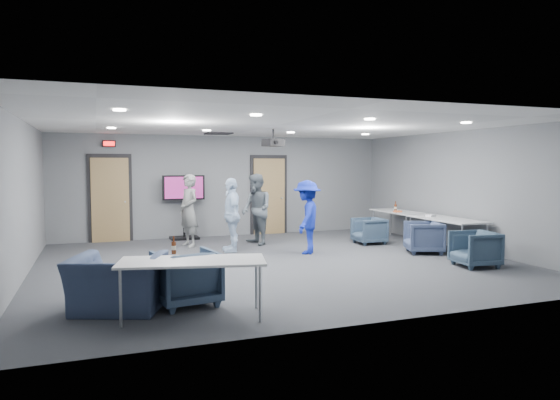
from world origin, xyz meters
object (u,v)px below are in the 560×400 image
object	(u,v)px
person_a	(189,211)
chair_front_a	(186,278)
bottle_right	(395,208)
chair_front_b	(117,284)
projector	(273,142)
chair_right_a	(369,231)
chair_right_c	(475,249)
bottle_front	(174,247)
chair_right_b	(424,237)
table_right_b	(447,220)
tv_stand	(184,203)
table_right_a	(398,213)
person_c	(232,215)
table_front_left	(192,264)
person_b	(256,209)
person_d	(307,217)

from	to	relation	value
person_a	chair_front_a	world-z (taller)	person_a
person_a	bottle_right	xyz separation A→B (m)	(5.18, -0.76, -0.03)
chair_front_b	projector	distance (m)	5.16
chair_right_a	chair_front_a	world-z (taller)	chair_front_a
chair_right_c	bottle_front	bearing A→B (deg)	-75.12
chair_right_b	projector	bearing A→B (deg)	-87.16
chair_right_b	chair_right_c	xyz separation A→B (m)	(0.00, -1.57, -0.01)
chair_front_a	person_a	bearing A→B (deg)	-110.00
table_right_b	person_a	bearing A→B (deg)	63.73
chair_right_a	tv_stand	xyz separation A→B (m)	(-4.10, 2.35, 0.62)
table_right_a	projector	distance (m)	4.21
bottle_front	projector	world-z (taller)	projector
person_a	person_c	size ratio (longest dim) A/B	1.04
chair_front_b	bottle_front	distance (m)	0.86
chair_right_a	chair_right_b	bearing A→B (deg)	17.79
chair_right_b	bottle_front	distance (m)	6.20
table_front_left	bottle_front	size ratio (longest dim) A/B	8.01
person_b	person_d	xyz separation A→B (m)	(0.66, -1.53, -0.06)
bottle_front	person_b	bearing A→B (deg)	60.54
chair_right_c	person_d	bearing A→B (deg)	-127.67
bottle_right	projector	distance (m)	4.04
bottle_right	projector	world-z (taller)	projector
chair_right_b	projector	size ratio (longest dim) A/B	1.62
person_a	person_b	world-z (taller)	person_b
person_d	table_right_a	size ratio (longest dim) A/B	0.94
chair_front_a	table_front_left	size ratio (longest dim) A/B	0.43
chair_front_a	projector	xyz separation A→B (m)	(2.46, 3.35, 2.03)
person_b	bottle_front	distance (m)	5.40
person_c	bottle_right	size ratio (longest dim) A/B	6.25
chair_front_b	table_right_a	world-z (taller)	chair_front_b
person_a	projector	world-z (taller)	projector
chair_right_b	bottle_right	bearing A→B (deg)	-173.26
person_d	chair_right_a	size ratio (longest dim) A/B	2.27
person_c	bottle_front	distance (m)	4.41
person_b	chair_right_a	distance (m)	2.80
bottle_right	person_b	bearing A→B (deg)	172.88
chair_right_a	bottle_front	world-z (taller)	bottle_front
chair_right_b	table_right_a	xyz separation A→B (m)	(0.65, 1.96, 0.34)
bottle_front	table_right_a	bearing A→B (deg)	33.94
table_right_a	projector	xyz separation A→B (m)	(-3.74, -0.86, 1.72)
person_c	tv_stand	distance (m)	2.34
person_d	chair_right_c	distance (m)	3.44
chair_front_b	tv_stand	distance (m)	6.46
person_b	chair_front_b	size ratio (longest dim) A/B	1.52
tv_stand	person_b	bearing A→B (deg)	-45.95
person_c	projector	world-z (taller)	projector
projector	chair_front_b	bearing A→B (deg)	-151.99
person_d	table_right_a	distance (m)	3.26
person_c	chair_front_a	bearing A→B (deg)	-18.55
chair_right_a	table_front_left	distance (m)	6.76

